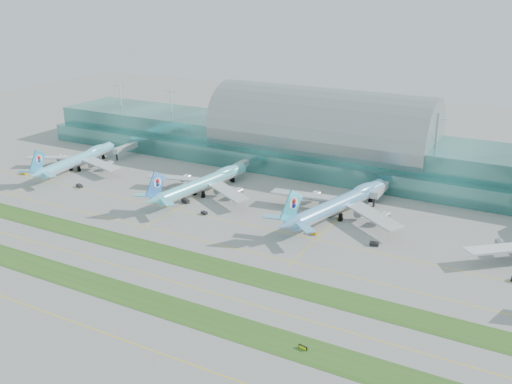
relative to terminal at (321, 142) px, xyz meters
The scene contains 18 objects.
ground 129.58m from the terminal, 90.00° to the right, with size 700.00×700.00×0.00m, color gray.
terminal is the anchor object (origin of this frame).
grass_strip_near 157.43m from the terminal, 90.00° to the right, with size 420.00×12.00×0.08m, color #2D591E.
grass_strip_far 127.58m from the terminal, 90.00° to the right, with size 420.00×12.00×0.08m, color #2D591E.
taxiline_a 177.36m from the terminal, 90.00° to the right, with size 420.00×0.35×0.01m, color yellow.
taxiline_b 143.50m from the terminal, 90.00° to the right, with size 420.00×0.35×0.01m, color yellow.
taxiline_c 111.70m from the terminal, 90.01° to the right, with size 420.00×0.35×0.01m, color yellow.
taxiline_d 89.92m from the terminal, 90.01° to the right, with size 420.00×0.35×0.01m, color yellow.
airliner_a 131.11m from the terminal, 150.11° to the right, with size 59.44×67.81×18.66m.
airliner_b 73.84m from the terminal, 116.04° to the right, with size 61.16×70.03×19.31m.
airliner_c 70.89m from the terminal, 60.41° to the right, with size 64.91×75.01×20.97m.
gse_a 158.43m from the terminal, 146.87° to the right, with size 3.90×1.78×1.41m, color #E3A20D.
gse_b 127.45m from the terminal, 136.40° to the right, with size 3.79×1.83×1.41m, color black.
gse_c 87.80m from the terminal, 112.54° to the right, with size 3.89×1.73×1.64m, color black.
gse_d 90.58m from the terminal, 101.68° to the right, with size 2.84×1.58×1.29m, color black.
gse_e 91.27m from the terminal, 69.43° to the right, with size 3.72×1.60×1.40m, color orange.
gse_f 101.64m from the terminal, 55.81° to the right, with size 3.46×1.80×1.46m, color black.
taxiway_sign_east 168.19m from the terminal, 69.23° to the right, with size 2.82×0.84×1.19m.
Camera 1 is at (110.86, -150.14, 94.23)m, focal length 40.00 mm.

